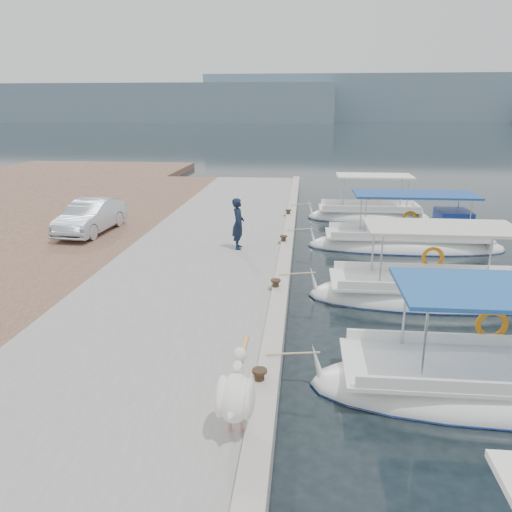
{
  "coord_description": "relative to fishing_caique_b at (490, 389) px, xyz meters",
  "views": [
    {
      "loc": [
        0.37,
        -11.6,
        5.42
      ],
      "look_at": [
        -1.0,
        2.49,
        1.2
      ],
      "focal_mm": 35.0,
      "sensor_mm": 36.0,
      "label": 1
    }
  ],
  "objects": [
    {
      "name": "ground",
      "position": [
        -4.12,
        2.57,
        -0.12
      ],
      "size": [
        400.0,
        400.0,
        0.0
      ],
      "primitive_type": "plane",
      "color": "black",
      "rests_on": "ground"
    },
    {
      "name": "concrete_quay",
      "position": [
        -7.12,
        7.57,
        0.13
      ],
      "size": [
        6.0,
        40.0,
        0.5
      ],
      "primitive_type": "cube",
      "color": "gray",
      "rests_on": "ground"
    },
    {
      "name": "quay_curb",
      "position": [
        -4.34,
        7.57,
        0.44
      ],
      "size": [
        0.44,
        40.0,
        0.12
      ],
      "primitive_type": "cube",
      "color": "#A9A196",
      "rests_on": "concrete_quay"
    },
    {
      "name": "cobblestone_strip",
      "position": [
        -12.12,
        7.57,
        0.13
      ],
      "size": [
        4.0,
        40.0,
        0.5
      ],
      "primitive_type": "cube",
      "color": "brown",
      "rests_on": "ground"
    },
    {
      "name": "distant_hills",
      "position": [
        25.49,
        204.06,
        7.49
      ],
      "size": [
        330.0,
        60.0,
        18.0
      ],
      "color": "slate",
      "rests_on": "ground"
    },
    {
      "name": "fishing_caique_b",
      "position": [
        0.0,
        0.0,
        0.0
      ],
      "size": [
        7.07,
        2.44,
        2.83
      ],
      "color": "white",
      "rests_on": "ground"
    },
    {
      "name": "fishing_caique_c",
      "position": [
        -0.05,
        5.04,
        0.0
      ],
      "size": [
        6.98,
        2.29,
        2.83
      ],
      "color": "white",
      "rests_on": "ground"
    },
    {
      "name": "fishing_caique_d",
      "position": [
        0.45,
        10.68,
        0.06
      ],
      "size": [
        7.75,
        2.16,
        2.83
      ],
      "color": "white",
      "rests_on": "ground"
    },
    {
      "name": "fishing_caique_e",
      "position": [
        -0.47,
        16.14,
        0.0
      ],
      "size": [
        6.13,
        2.17,
        2.83
      ],
      "color": "white",
      "rests_on": "ground"
    },
    {
      "name": "mooring_bollards",
      "position": [
        -4.47,
        4.07,
        0.57
      ],
      "size": [
        0.28,
        20.28,
        0.33
      ],
      "color": "black",
      "rests_on": "concrete_quay"
    },
    {
      "name": "pelican",
      "position": [
        -4.72,
        -2.28,
        1.01
      ],
      "size": [
        0.58,
        1.59,
        1.24
      ],
      "color": "tan",
      "rests_on": "concrete_quay"
    },
    {
      "name": "fisherman",
      "position": [
        -6.08,
        8.31,
        1.3
      ],
      "size": [
        0.5,
        0.71,
        1.85
      ],
      "primitive_type": "imported",
      "rotation": [
        0.0,
        0.0,
        1.66
      ],
      "color": "black",
      "rests_on": "concrete_quay"
    },
    {
      "name": "parked_car",
      "position": [
        -12.39,
        10.11,
        1.05
      ],
      "size": [
        1.66,
        4.15,
        1.34
      ],
      "primitive_type": "imported",
      "rotation": [
        0.0,
        0.0,
        -0.06
      ],
      "color": "#B3BECC",
      "rests_on": "cobblestone_strip"
    }
  ]
}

